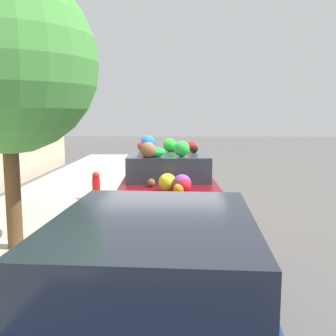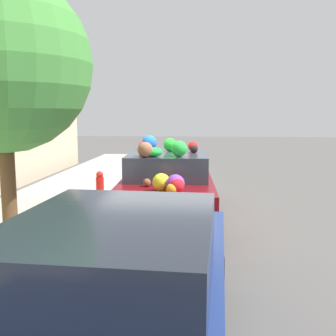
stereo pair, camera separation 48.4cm
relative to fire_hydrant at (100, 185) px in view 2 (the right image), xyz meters
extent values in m
plane|color=#565451|center=(-1.25, -1.76, -0.48)|extent=(60.00, 60.00, 0.00)
cube|color=#B2ADA3|center=(-1.25, 0.94, -0.41)|extent=(24.00, 3.20, 0.13)
cylinder|color=brown|center=(-3.60, 0.56, 0.63)|extent=(0.24, 0.24, 1.94)
sphere|color=#47933D|center=(-3.60, 0.56, 2.58)|extent=(2.81, 2.81, 2.81)
cylinder|color=red|center=(0.00, 0.00, -0.07)|extent=(0.20, 0.20, 0.55)
sphere|color=red|center=(0.00, 0.00, 0.26)|extent=(0.18, 0.18, 0.18)
cube|color=maroon|center=(-1.25, -1.84, 0.16)|extent=(4.64, 2.01, 0.66)
cube|color=#333D47|center=(-1.43, -1.85, 0.73)|extent=(2.12, 1.69, 0.50)
cylinder|color=black|center=(0.14, -0.94, -0.17)|extent=(0.61, 0.20, 0.61)
cylinder|color=black|center=(0.20, -2.63, -0.17)|extent=(0.61, 0.20, 0.61)
cylinder|color=black|center=(-2.69, -1.06, -0.17)|extent=(0.61, 0.20, 0.61)
cylinder|color=black|center=(-2.63, -2.74, -0.17)|extent=(0.61, 0.20, 0.61)
ellipsoid|color=pink|center=(0.25, -2.27, 0.54)|extent=(0.14, 0.14, 0.11)
sphere|color=blue|center=(-0.84, -1.38, 1.15)|extent=(0.36, 0.36, 0.34)
sphere|color=#97533A|center=(0.00, -1.30, 0.65)|extent=(0.44, 0.44, 0.33)
sphere|color=green|center=(-1.09, -1.87, 1.12)|extent=(0.33, 0.33, 0.29)
sphere|color=green|center=(-2.06, -1.45, 1.10)|extent=(0.34, 0.34, 0.24)
sphere|color=#FAA41E|center=(-3.28, -2.07, 0.57)|extent=(0.22, 0.22, 0.18)
ellipsoid|color=green|center=(-2.18, -1.65, 1.07)|extent=(0.39, 0.42, 0.18)
sphere|color=black|center=(-1.56, -1.47, 1.07)|extent=(0.18, 0.18, 0.17)
sphere|color=brown|center=(0.26, -2.48, 0.59)|extent=(0.24, 0.24, 0.21)
sphere|color=#AF3EB9|center=(-0.97, -1.94, 1.09)|extent=(0.29, 0.29, 0.21)
ellipsoid|color=yellow|center=(0.25, -1.09, 0.62)|extent=(0.31, 0.30, 0.27)
ellipsoid|color=red|center=(0.66, -1.36, 0.56)|extent=(0.24, 0.26, 0.15)
sphere|color=brown|center=(-2.64, -1.57, 0.56)|extent=(0.17, 0.17, 0.15)
sphere|color=purple|center=(-3.16, -2.13, 0.64)|extent=(0.35, 0.35, 0.31)
sphere|color=black|center=(-1.38, -2.40, 1.06)|extent=(0.19, 0.19, 0.17)
sphere|color=green|center=(-2.12, -2.13, 1.13)|extent=(0.43, 0.43, 0.31)
sphere|color=red|center=(-0.96, -2.37, 1.09)|extent=(0.28, 0.28, 0.22)
sphere|color=#FDA210|center=(0.06, -1.99, 0.62)|extent=(0.33, 0.33, 0.26)
sphere|color=yellow|center=(-3.05, -1.88, 0.64)|extent=(0.44, 0.44, 0.31)
sphere|color=red|center=(-3.20, -2.14, 0.62)|extent=(0.36, 0.36, 0.28)
sphere|color=#8F5F3F|center=(-2.29, -1.50, 1.13)|extent=(0.30, 0.30, 0.29)
sphere|color=red|center=(-0.87, -1.25, 1.09)|extent=(0.29, 0.29, 0.21)
cube|color=navy|center=(-6.56, -1.89, 0.16)|extent=(4.50, 1.94, 0.65)
cube|color=#1E232D|center=(-6.73, -1.88, 0.76)|extent=(2.06, 1.61, 0.54)
cylinder|color=black|center=(-5.15, -1.18, -0.16)|extent=(0.63, 0.21, 0.62)
cylinder|color=black|center=(-5.23, -2.75, -0.16)|extent=(0.63, 0.21, 0.62)
camera|label=1|loc=(-9.65, -2.07, 1.82)|focal=42.00mm
camera|label=2|loc=(-9.62, -2.55, 1.82)|focal=42.00mm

